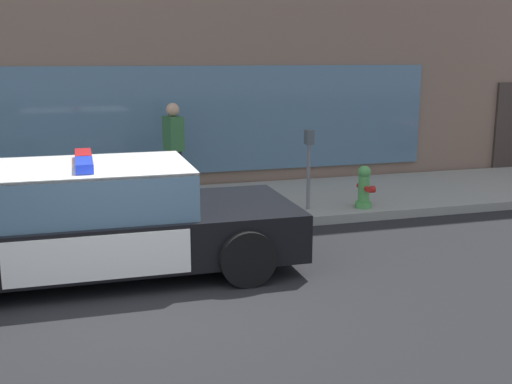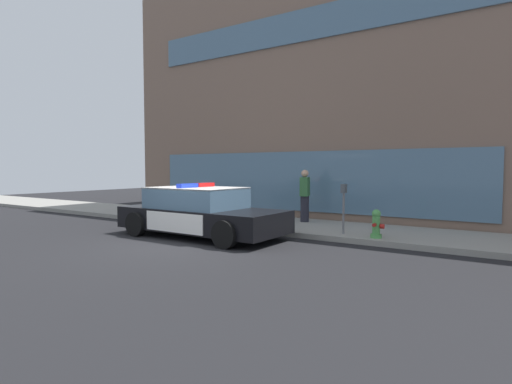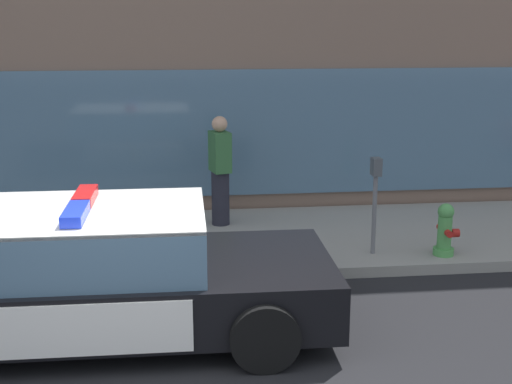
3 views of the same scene
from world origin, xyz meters
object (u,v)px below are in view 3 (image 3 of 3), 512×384
object	(u,v)px
parking_meter	(375,188)
police_cruiser	(98,274)
fire_hydrant	(445,230)
pedestrian_on_sidewalk	(220,171)

from	to	relation	value
parking_meter	police_cruiser	bearing A→B (deg)	-152.71
police_cruiser	fire_hydrant	size ratio (longest dim) A/B	6.69
police_cruiser	fire_hydrant	bearing A→B (deg)	20.77
pedestrian_on_sidewalk	police_cruiser	bearing A→B (deg)	52.41
fire_hydrant	pedestrian_on_sidewalk	xyz separation A→B (m)	(-2.94, 1.81, 0.51)
police_cruiser	parking_meter	distance (m)	3.96
police_cruiser	parking_meter	world-z (taller)	police_cruiser
police_cruiser	pedestrian_on_sidewalk	world-z (taller)	pedestrian_on_sidewalk
fire_hydrant	pedestrian_on_sidewalk	size ratio (longest dim) A/B	0.42
parking_meter	pedestrian_on_sidewalk	bearing A→B (deg)	140.58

